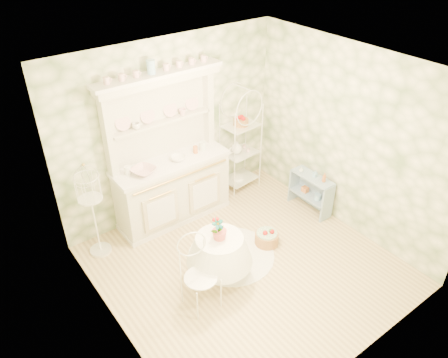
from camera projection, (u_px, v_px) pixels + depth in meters
floor at (246, 266)px, 5.93m from camera, size 3.60×3.60×0.00m
ceiling at (253, 73)px, 4.46m from camera, size 3.60×3.60×0.00m
wall_left at (108, 244)px, 4.29m from camera, size 3.60×3.60×0.00m
wall_right at (348, 141)px, 6.10m from camera, size 3.60×3.60×0.00m
wall_back at (171, 129)px, 6.40m from camera, size 3.60×3.60×0.00m
wall_front at (375, 270)px, 3.99m from camera, size 3.60×3.60×0.00m
kitchen_dresser at (170, 153)px, 6.23m from camera, size 1.87×0.61×2.29m
bakers_rack at (241, 137)px, 7.06m from camera, size 0.63×0.48×1.89m
side_shelf at (310, 194)px, 6.87m from camera, size 0.26×0.66×0.56m
round_table at (220, 258)px, 5.51m from camera, size 0.78×0.78×0.76m
cafe_chair at (201, 281)px, 5.16m from camera, size 0.45×0.45×0.79m
birdcage_stand at (93, 210)px, 5.79m from camera, size 0.36×0.36×1.44m
floor_basket at (267, 237)px, 6.26m from camera, size 0.43×0.43×0.22m
lace_rug at (231, 255)px, 6.11m from camera, size 1.59×1.59×0.01m
bowl_floral at (144, 173)px, 6.02m from camera, size 0.42×0.42×0.08m
bowl_white at (178, 160)px, 6.32m from camera, size 0.22×0.22×0.07m
cup_left at (136, 127)px, 5.88m from camera, size 0.11×0.11×0.09m
cup_right at (183, 113)px, 6.25m from camera, size 0.14×0.14×0.10m
potted_geranium at (218, 231)px, 5.23m from camera, size 0.17×0.11×0.31m
bottle_amber at (324, 178)px, 6.52m from camera, size 0.07×0.07×0.15m
bottle_blue at (315, 175)px, 6.65m from camera, size 0.06×0.06×0.12m
bottle_glass at (301, 170)px, 6.78m from camera, size 0.08×0.08×0.09m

